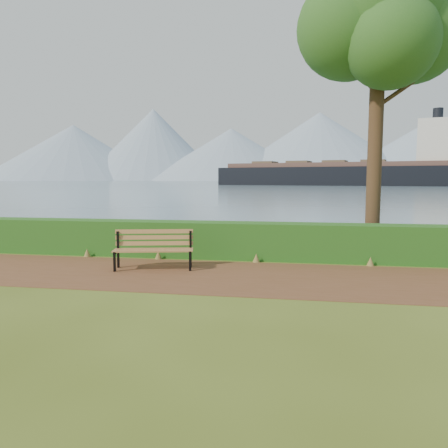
# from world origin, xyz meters

# --- Properties ---
(ground) EXTENTS (140.00, 140.00, 0.00)m
(ground) POSITION_xyz_m (0.00, 0.00, 0.00)
(ground) COLOR #455418
(ground) RESTS_ON ground
(path) EXTENTS (40.00, 3.40, 0.01)m
(path) POSITION_xyz_m (0.00, 0.30, 0.01)
(path) COLOR brown
(path) RESTS_ON ground
(hedge) EXTENTS (32.00, 0.85, 1.00)m
(hedge) POSITION_xyz_m (0.00, 2.60, 0.50)
(hedge) COLOR #1F4C15
(hedge) RESTS_ON ground
(water) EXTENTS (700.00, 510.00, 0.00)m
(water) POSITION_xyz_m (0.00, 260.00, 0.01)
(water) COLOR slate
(water) RESTS_ON ground
(mountains) EXTENTS (585.00, 190.00, 70.00)m
(mountains) POSITION_xyz_m (-9.17, 406.05, 27.70)
(mountains) COLOR #7A8EA3
(mountains) RESTS_ON ground
(bench) EXTENTS (1.99, 0.96, 0.96)m
(bench) POSITION_xyz_m (-0.81, 0.83, 0.55)
(bench) COLOR black
(bench) RESTS_ON ground
(tree) EXTENTS (4.66, 3.86, 8.99)m
(tree) POSITION_xyz_m (4.84, 4.13, 6.68)
(tree) COLOR #342015
(tree) RESTS_ON ground
(cargo_ship) EXTENTS (78.86, 30.71, 23.74)m
(cargo_ship) POSITION_xyz_m (18.66, 127.55, 3.54)
(cargo_ship) COLOR black
(cargo_ship) RESTS_ON ground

